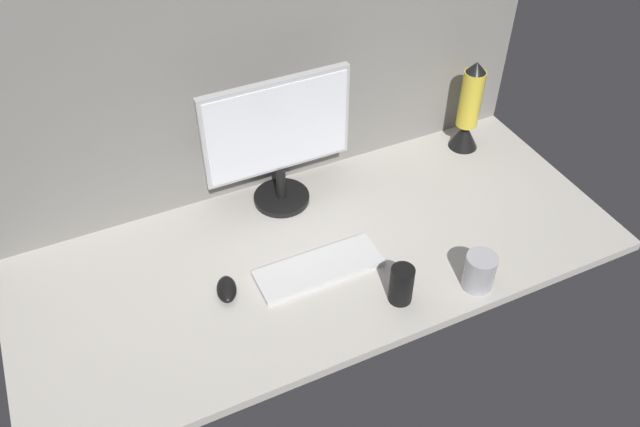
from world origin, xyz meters
TOP-DOWN VIEW (x-y plane):
  - ground_plane at (0.00, 0.00)cm, footprint 180.00×80.00cm
  - cubicle_wall_back at (0.00, 37.50)cm, footprint 180.00×5.00cm
  - monitor at (-1.42, 25.14)cm, footprint 46.71×18.00cm
  - keyboard at (-3.64, -8.77)cm, footprint 37.06×13.16cm
  - mouse at (-30.61, -5.73)cm, footprint 7.83×10.70cm
  - mug_black_travel at (12.31, -27.89)cm, footprint 6.64×6.64cm
  - mug_steel at (34.60, -32.71)cm, footprint 8.82×8.82cm
  - lava_lamp at (68.44, 24.08)cm, footprint 10.28×10.28cm

SIDE VIEW (x-z plane):
  - ground_plane at x=0.00cm, z-range -3.00..0.00cm
  - keyboard at x=-3.64cm, z-range 0.00..2.00cm
  - mouse at x=-30.61cm, z-range 0.00..3.40cm
  - mug_steel at x=34.60cm, z-range 0.00..11.19cm
  - mug_black_travel at x=12.31cm, z-range 0.00..11.79cm
  - lava_lamp at x=68.44cm, z-range -2.71..30.92cm
  - monitor at x=-1.42cm, z-range 2.68..46.51cm
  - cubicle_wall_back at x=0.00cm, z-range 0.00..78.68cm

